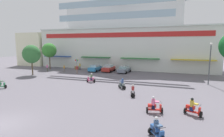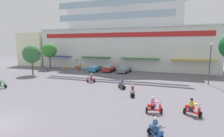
# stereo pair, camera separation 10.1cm
# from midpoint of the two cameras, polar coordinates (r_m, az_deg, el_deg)

# --- Properties ---
(ground_plane) EXTENTS (128.00, 128.00, 0.00)m
(ground_plane) POSITION_cam_midpoint_polar(r_m,az_deg,el_deg) (26.14, -9.36, -5.76)
(ground_plane) COLOR slate
(colonial_building) EXTENTS (43.43, 15.89, 19.67)m
(colonial_building) POSITION_cam_midpoint_polar(r_m,az_deg,el_deg) (46.74, 4.13, 10.95)
(colonial_building) COLOR silver
(colonial_building) RESTS_ON ground
(flank_building_left) EXTENTS (8.28, 9.87, 9.30)m
(flank_building_left) POSITION_cam_midpoint_polar(r_m,az_deg,el_deg) (58.00, -22.29, 5.90)
(flank_building_left) COLOR #E8E8C1
(flank_building_left) RESTS_ON ground
(plaza_tree_0) EXTENTS (3.49, 3.41, 6.40)m
(plaza_tree_0) POSITION_cam_midpoint_polar(r_m,az_deg,el_deg) (45.53, -19.66, 5.63)
(plaza_tree_0) COLOR brown
(plaza_tree_0) RESTS_ON ground
(plaza_tree_2) EXTENTS (3.66, 3.13, 6.00)m
(plaza_tree_2) POSITION_cam_midpoint_polar(r_m,az_deg,el_deg) (38.15, -24.67, 4.28)
(plaza_tree_2) COLOR brown
(plaza_tree_2) RESTS_ON ground
(parked_car_0) EXTENTS (2.30, 4.00, 1.54)m
(parked_car_0) POSITION_cam_midpoint_polar(r_m,az_deg,el_deg) (39.73, -5.47, 0.16)
(parked_car_0) COLOR #3390D0
(parked_car_0) RESTS_ON ground
(parked_car_1) EXTENTS (2.51, 4.03, 1.64)m
(parked_car_1) POSITION_cam_midpoint_polar(r_m,az_deg,el_deg) (39.09, -1.01, 0.12)
(parked_car_1) COLOR #AE2E26
(parked_car_1) RESTS_ON ground
(parked_car_2) EXTENTS (2.52, 4.47, 1.45)m
(parked_car_2) POSITION_cam_midpoint_polar(r_m,az_deg,el_deg) (37.79, 4.11, -0.29)
(parked_car_2) COLOR slate
(parked_car_2) RESTS_ON ground
(scooter_rider_0) EXTENTS (1.53, 0.83, 1.54)m
(scooter_rider_0) POSITION_cam_midpoint_polar(r_m,az_deg,el_deg) (16.45, 13.64, -11.91)
(scooter_rider_0) COLOR black
(scooter_rider_0) RESTS_ON ground
(scooter_rider_2) EXTENTS (1.40, 0.58, 1.54)m
(scooter_rider_2) POSITION_cam_midpoint_polar(r_m,az_deg,el_deg) (28.54, -6.76, -3.26)
(scooter_rider_2) COLOR black
(scooter_rider_2) RESTS_ON ground
(scooter_rider_3) EXTENTS (1.53, 1.04, 1.55)m
(scooter_rider_3) POSITION_cam_midpoint_polar(r_m,az_deg,el_deg) (17.04, 24.91, -11.71)
(scooter_rider_3) COLOR black
(scooter_rider_3) RESTS_ON ground
(scooter_rider_4) EXTENTS (1.30, 1.30, 1.47)m
(scooter_rider_4) POSITION_cam_midpoint_polar(r_m,az_deg,el_deg) (24.38, 3.39, -5.19)
(scooter_rider_4) COLOR black
(scooter_rider_4) RESTS_ON ground
(scooter_rider_7) EXTENTS (0.82, 1.52, 1.45)m
(scooter_rider_7) POSITION_cam_midpoint_polar(r_m,az_deg,el_deg) (21.06, 6.88, -7.41)
(scooter_rider_7) COLOR black
(scooter_rider_7) RESTS_ON ground
(scooter_rider_8) EXTENTS (1.52, 1.19, 1.52)m
(scooter_rider_8) POSITION_cam_midpoint_polar(r_m,az_deg,el_deg) (28.98, -32.61, -4.31)
(scooter_rider_8) COLOR black
(scooter_rider_8) RESTS_ON ground
(scooter_rider_9) EXTENTS (1.29, 1.45, 1.50)m
(scooter_rider_9) POSITION_cam_midpoint_polar(r_m,az_deg,el_deg) (12.37, 14.35, -18.91)
(scooter_rider_9) COLOR black
(scooter_rider_9) RESTS_ON ground
(pedestrian_0) EXTENTS (0.36, 0.36, 1.67)m
(pedestrian_0) POSITION_cam_midpoint_polar(r_m,az_deg,el_deg) (42.59, -10.30, 0.84)
(pedestrian_0) COLOR #2E2542
(pedestrian_0) RESTS_ON ground
(pedestrian_1) EXTENTS (0.45, 0.45, 1.60)m
(pedestrian_1) POSITION_cam_midpoint_polar(r_m,az_deg,el_deg) (40.06, -15.21, 0.18)
(pedestrian_1) COLOR slate
(pedestrian_1) RESTS_ON ground
(pedestrian_2) EXTENTS (0.48, 0.48, 1.60)m
(pedestrian_2) POSITION_cam_midpoint_polar(r_m,az_deg,el_deg) (42.46, -20.25, 0.38)
(pedestrian_2) COLOR #444736
(pedestrian_2) RESTS_ON ground
(pedestrian_3) EXTENTS (0.51, 0.51, 1.76)m
(pedestrian_3) POSITION_cam_midpoint_polar(r_m,az_deg,el_deg) (37.23, -11.24, -0.14)
(pedestrian_3) COLOR #81665D
(pedestrian_3) RESTS_ON ground
(streetlamp_near) EXTENTS (0.40, 0.40, 6.33)m
(streetlamp_near) POSITION_cam_midpoint_polar(r_m,az_deg,el_deg) (30.17, 29.46, 2.32)
(streetlamp_near) COLOR #474C51
(streetlamp_near) RESTS_ON ground
(balloon_vendor_cart) EXTENTS (0.94, 0.76, 2.54)m
(balloon_vendor_cart) POSITION_cam_midpoint_polar(r_m,az_deg,el_deg) (43.51, -11.33, 1.22)
(balloon_vendor_cart) COLOR olive
(balloon_vendor_cart) RESTS_ON ground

